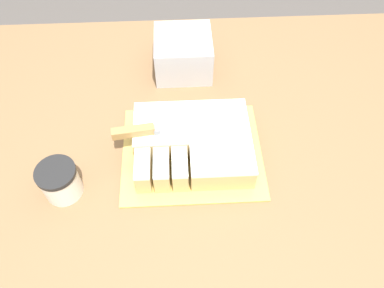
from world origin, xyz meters
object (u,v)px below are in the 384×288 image
object	(u,v)px
cake	(193,143)
knife	(148,131)
storage_box	(183,54)
cake_board	(192,152)
coffee_cup	(60,181)

from	to	relation	value
cake	knife	world-z (taller)	knife
cake	storage_box	bearing A→B (deg)	92.49
knife	cake_board	bearing A→B (deg)	-14.74
cake_board	knife	distance (m)	0.13
knife	storage_box	xyz separation A→B (m)	(0.10, 0.30, -0.03)
cake	storage_box	xyz separation A→B (m)	(-0.01, 0.31, 0.02)
cake_board	coffee_cup	size ratio (longest dim) A/B	3.84
cake_board	cake	distance (m)	0.04
coffee_cup	storage_box	distance (m)	0.51
knife	coffee_cup	world-z (taller)	knife
cake	coffee_cup	world-z (taller)	coffee_cup
knife	storage_box	distance (m)	0.32
cake_board	cake	size ratio (longest dim) A/B	1.23
storage_box	cake	bearing A→B (deg)	-87.51
cake_board	storage_box	size ratio (longest dim) A/B	2.16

